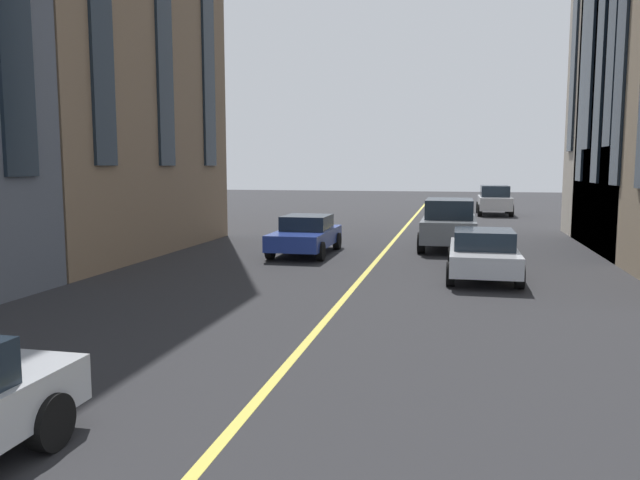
% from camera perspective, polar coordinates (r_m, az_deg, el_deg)
% --- Properties ---
extents(lane_centre_line, '(80.00, 0.16, 0.01)m').
position_cam_1_polar(lane_centre_line, '(18.19, 4.24, -3.06)').
color(lane_centre_line, '#D8C64C').
rests_on(lane_centre_line, ground_plane).
extents(car_blue_far, '(4.40, 1.95, 1.37)m').
position_cam_1_polar(car_blue_far, '(22.02, -1.31, 0.52)').
color(car_blue_far, navy).
rests_on(car_blue_far, ground_plane).
extents(car_silver_near, '(4.40, 1.95, 1.37)m').
position_cam_1_polar(car_silver_near, '(17.89, 14.76, -1.17)').
color(car_silver_near, '#B7BABF').
rests_on(car_silver_near, ground_plane).
extents(car_silver_trailing, '(4.70, 2.14, 1.88)m').
position_cam_1_polar(car_silver_trailing, '(41.31, 15.74, 3.58)').
color(car_silver_trailing, '#B7BABF').
rests_on(car_silver_trailing, ground_plane).
extents(car_grey_oncoming, '(4.70, 2.14, 1.88)m').
position_cam_1_polar(car_grey_oncoming, '(23.95, 11.77, 1.52)').
color(car_grey_oncoming, slate).
rests_on(car_grey_oncoming, ground_plane).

